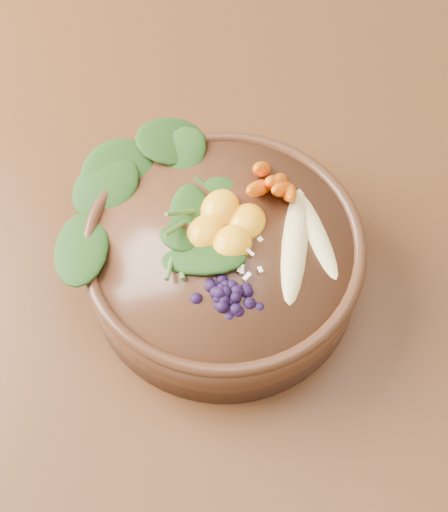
{
  "coord_description": "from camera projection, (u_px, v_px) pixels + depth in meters",
  "views": [
    {
      "loc": [
        -0.14,
        -0.45,
        1.4
      ],
      "look_at": [
        -0.29,
        -0.13,
        0.8
      ],
      "focal_mm": 50.0,
      "sensor_mm": 36.0,
      "label": 1
    }
  ],
  "objects": [
    {
      "name": "coconut_flakes",
      "position": [
        226.0,
        257.0,
        0.66
      ],
      "size": [
        0.1,
        0.1,
        0.01
      ],
      "primitive_type": null,
      "rotation": [
        0.0,
        0.0,
        0.43
      ],
      "color": "white",
      "rests_on": "stoneware_bowl"
    },
    {
      "name": "carrot_cluster",
      "position": [
        275.0,
        157.0,
        0.68
      ],
      "size": [
        0.07,
        0.07,
        0.07
      ],
      "primitive_type": null,
      "rotation": [
        0.0,
        0.0,
        0.43
      ],
      "color": "orange",
      "rests_on": "stoneware_bowl"
    },
    {
      "name": "blueberry_pile",
      "position": [
        226.0,
        285.0,
        0.63
      ],
      "size": [
        0.15,
        0.14,
        0.04
      ],
      "primitive_type": null,
      "rotation": [
        0.0,
        0.0,
        0.43
      ],
      "color": "black",
      "rests_on": "stoneware_bowl"
    },
    {
      "name": "banana_halves",
      "position": [
        307.0,
        232.0,
        0.66
      ],
      "size": [
        0.11,
        0.15,
        0.03
      ],
      "rotation": [
        0.0,
        0.0,
        0.43
      ],
      "color": "#E0CC84",
      "rests_on": "stoneware_bowl"
    },
    {
      "name": "kale_heap",
      "position": [
        181.0,
        181.0,
        0.69
      ],
      "size": [
        0.23,
        0.22,
        0.04
      ],
      "primitive_type": null,
      "rotation": [
        0.0,
        0.0,
        0.43
      ],
      "color": "#204016",
      "rests_on": "stoneware_bowl"
    },
    {
      "name": "stoneware_bowl",
      "position": [
        224.0,
        261.0,
        0.71
      ],
      "size": [
        0.36,
        0.36,
        0.07
      ],
      "primitive_type": "cylinder",
      "rotation": [
        0.0,
        0.0,
        0.43
      ],
      "color": "#4A2A18",
      "rests_on": "dining_table"
    },
    {
      "name": "ground",
      "position": [
        388.0,
        469.0,
        1.38
      ],
      "size": [
        4.0,
        4.0,
        0.0
      ],
      "primitive_type": "plane",
      "color": "#381E0F",
      "rests_on": "ground"
    },
    {
      "name": "mandarin_cluster",
      "position": [
        226.0,
        219.0,
        0.67
      ],
      "size": [
        0.11,
        0.11,
        0.03
      ],
      "primitive_type": null,
      "rotation": [
        0.0,
        0.0,
        0.43
      ],
      "color": "orange",
      "rests_on": "stoneware_bowl"
    }
  ]
}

